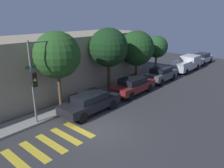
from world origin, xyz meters
name	(u,v)px	position (x,y,z in m)	size (l,w,h in m)	color
ground_plane	(96,130)	(0.00, 0.00, 0.00)	(60.00, 60.00, 0.00)	#333335
sidewalk	(57,111)	(0.00, 4.05, 0.07)	(26.00, 1.71, 0.14)	gray
building_row	(24,69)	(0.00, 8.31, 2.52)	(26.00, 6.00, 5.05)	gray
crosswalk	(43,147)	(-3.22, 0.80, 0.00)	(5.45, 2.60, 0.00)	gold
traffic_light_pole	(39,70)	(-1.52, 3.37, 3.50)	(2.53, 0.56, 5.37)	slate
sedan_near_corner	(90,102)	(1.51, 2.10, 0.80)	(4.69, 1.84, 1.48)	black
sedan_middle	(133,85)	(6.78, 2.10, 0.80)	(4.62, 1.81, 1.50)	maroon
sedan_far_end	(161,74)	(11.85, 2.10, 0.82)	(4.21, 1.76, 1.53)	#4C5156
pickup_truck	(186,63)	(18.39, 2.10, 0.91)	(5.57, 2.04, 1.77)	#BCBCC1
sedan_tail_of_row	(202,58)	(23.97, 2.10, 0.82)	(4.62, 1.75, 1.52)	#B7BABF
tree_near_corner	(57,55)	(0.38, 4.06, 4.13)	(3.28, 3.28, 5.78)	brown
tree_midblock	(109,48)	(5.70, 4.06, 4.08)	(3.39, 3.39, 5.79)	#42301E
tree_far_end	(137,48)	(9.98, 4.06, 3.56)	(3.55, 3.55, 5.34)	#42301E
tree_behind_truck	(157,47)	(14.04, 4.06, 3.28)	(2.53, 2.53, 4.56)	brown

